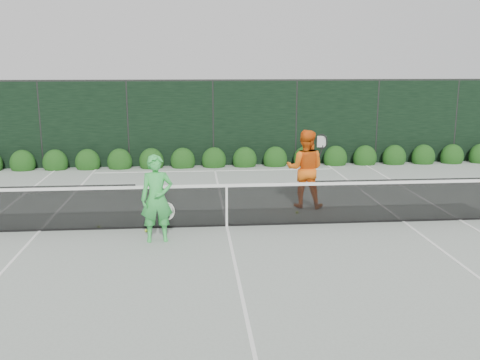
{
  "coord_description": "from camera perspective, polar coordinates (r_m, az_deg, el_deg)",
  "views": [
    {
      "loc": [
        -0.72,
        -11.55,
        3.59
      ],
      "look_at": [
        0.33,
        0.3,
        1.0
      ],
      "focal_mm": 40.0,
      "sensor_mm": 36.0,
      "label": 1
    }
  ],
  "objects": [
    {
      "name": "hedge_row",
      "position": [
        19.01,
        -2.8,
        2.1
      ],
      "size": [
        31.66,
        0.65,
        0.94
      ],
      "color": "#123A10",
      "rests_on": "ground"
    },
    {
      "name": "windscreen_fence",
      "position": [
        9.11,
        -0.38,
        -0.89
      ],
      "size": [
        32.0,
        21.07,
        3.06
      ],
      "color": "black",
      "rests_on": "ground"
    },
    {
      "name": "player_woman",
      "position": [
        11.03,
        -8.86,
        -1.98
      ],
      "size": [
        0.7,
        0.5,
        1.8
      ],
      "rotation": [
        0.0,
        0.0,
        0.11
      ],
      "color": "green",
      "rests_on": "ground"
    },
    {
      "name": "ground",
      "position": [
        12.11,
        -1.42,
        -4.96
      ],
      "size": [
        80.0,
        80.0,
        0.0
      ],
      "primitive_type": "plane",
      "color": "gray",
      "rests_on": "ground"
    },
    {
      "name": "tennis_balls",
      "position": [
        12.31,
        -5.93,
        -4.57
      ],
      "size": [
        4.71,
        1.22,
        0.07
      ],
      "color": "#BBE332",
      "rests_on": "ground"
    },
    {
      "name": "tennis_net",
      "position": [
        11.97,
        -1.55,
        -2.53
      ],
      "size": [
        12.9,
        0.1,
        1.07
      ],
      "color": "black",
      "rests_on": "ground"
    },
    {
      "name": "player_man",
      "position": [
        13.62,
        6.97,
        1.19
      ],
      "size": [
        1.14,
        0.99,
        1.98
      ],
      "rotation": [
        0.0,
        0.0,
        2.85
      ],
      "color": "orange",
      "rests_on": "ground"
    },
    {
      "name": "court_lines",
      "position": [
        12.11,
        -1.42,
        -4.93
      ],
      "size": [
        11.03,
        23.83,
        0.01
      ],
      "color": "white",
      "rests_on": "ground"
    }
  ]
}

